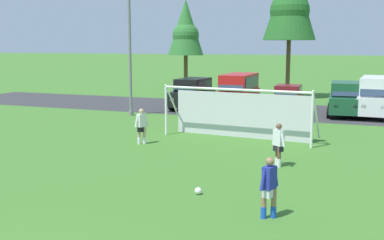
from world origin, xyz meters
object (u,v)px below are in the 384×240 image
parked_car_slot_far_left (192,93)px  parked_car_slot_left (239,91)px  player_striker_near (142,126)px  soccer_ball (198,191)px  street_lamp (132,50)px  parked_car_slot_center (345,98)px  player_midfield_center (269,188)px  parked_car_slot_center_right (376,96)px  soccer_goal (240,112)px  player_defender_far (278,145)px  parked_car_slot_center_left (288,97)px

parked_car_slot_far_left → parked_car_slot_left: 3.32m
player_striker_near → parked_car_slot_left: size_ratio=0.34×
soccer_ball → street_lamp: bearing=124.7°
street_lamp → parked_car_slot_center: bearing=20.7°
player_midfield_center → parked_car_slot_center_right: (2.54, 20.07, 0.52)m
soccer_goal → player_defender_far: soccer_goal is taller
soccer_goal → parked_car_slot_center_left: 11.25m
parked_car_slot_far_left → parked_car_slot_center_left: parked_car_slot_far_left is taller
player_defender_far → parked_car_slot_center_right: parked_car_slot_center_right is taller
parked_car_slot_center_left → street_lamp: 11.40m
player_striker_near → player_defender_far: size_ratio=1.00×
parked_car_slot_left → player_striker_near: bearing=-94.7°
parked_car_slot_center_left → parked_car_slot_left: bearing=-154.1°
player_midfield_center → parked_car_slot_center_right: parked_car_slot_center_right is taller
player_midfield_center → parked_car_slot_left: size_ratio=0.34×
parked_car_slot_far_left → street_lamp: bearing=-118.0°
soccer_goal → parked_car_slot_left: (-2.76, 9.70, 0.05)m
street_lamp → parked_car_slot_center_left: bearing=36.0°
parked_car_slot_center_left → street_lamp: bearing=-144.0°
soccer_ball → player_midfield_center: 2.80m
parked_car_slot_center_left → parked_car_slot_center_right: size_ratio=0.87×
player_striker_near → parked_car_slot_center: 15.05m
parked_car_slot_far_left → parked_car_slot_center_left: size_ratio=1.09×
soccer_goal → parked_car_slot_center: size_ratio=1.60×
soccer_ball → parked_car_slot_left: bearing=102.0°
player_striker_near → parked_car_slot_far_left: (-2.24, 12.31, 0.29)m
player_defender_far → parked_car_slot_far_left: parked_car_slot_far_left is taller
player_striker_near → street_lamp: 9.71m
soccer_ball → parked_car_slot_far_left: (-7.27, 18.38, 1.00)m
player_midfield_center → parked_car_slot_center: 19.95m
player_defender_far → parked_car_slot_far_left: bearing=122.2°
player_striker_near → parked_car_slot_center: parked_car_slot_center is taller
parked_car_slot_far_left → parked_car_slot_center_left: 6.73m
parked_car_slot_left → soccer_ball: bearing=-78.0°
soccer_goal → street_lamp: size_ratio=0.93×
parked_car_slot_center_left → player_midfield_center: bearing=-81.4°
player_midfield_center → parked_car_slot_center: bearing=88.0°
soccer_goal → player_midfield_center: size_ratio=4.60×
parked_car_slot_center_left → parked_car_slot_center: 4.25m
player_defender_far → player_striker_near: bearing=164.7°
player_striker_near → parked_car_slot_center_right: (9.99, 12.79, 0.52)m
soccer_goal → player_defender_far: size_ratio=4.60×
parked_car_slot_center_left → soccer_ball: bearing=-87.7°
soccer_goal → player_striker_near: bearing=-141.6°
parked_car_slot_far_left → soccer_ball: bearing=-68.4°
player_midfield_center → parked_car_slot_center_right: size_ratio=0.34×
soccer_ball → player_defender_far: player_defender_far is taller
parked_car_slot_left → player_midfield_center: bearing=-72.2°
player_striker_near → parked_car_slot_center_right: size_ratio=0.34×
soccer_goal → player_striker_near: (-3.80, -3.02, -0.47)m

